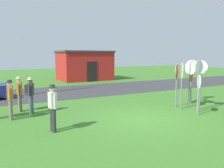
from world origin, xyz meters
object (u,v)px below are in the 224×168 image
at_px(stop_sign_center_cluster, 199,88).
at_px(stop_sign_nearest, 199,78).
at_px(person_on_left, 53,105).
at_px(person_near_signs, 30,93).
at_px(stop_sign_rear_left, 200,77).
at_px(stop_sign_low_front, 191,80).
at_px(stop_sign_rear_right, 177,77).
at_px(stop_sign_far_back, 182,77).
at_px(stop_sign_leaning_right, 190,77).
at_px(stop_sign_tallest, 191,73).
at_px(person_holding_notes, 19,92).
at_px(person_in_dark_shirt, 10,97).

bearing_deg(stop_sign_center_cluster, stop_sign_nearest, 43.37).
distance_m(person_on_left, person_near_signs, 3.16).
bearing_deg(stop_sign_nearest, stop_sign_rear_left, 32.94).
distance_m(stop_sign_low_front, person_on_left, 8.40).
xyz_separation_m(stop_sign_center_cluster, stop_sign_rear_right, (0.39, 1.82, 0.35)).
bearing_deg(stop_sign_low_front, person_on_left, -171.75).
xyz_separation_m(stop_sign_rear_right, stop_sign_far_back, (-0.18, -0.55, 0.06)).
distance_m(stop_sign_leaning_right, stop_sign_nearest, 1.17).
height_order(stop_sign_leaning_right, stop_sign_nearest, stop_sign_nearest).
bearing_deg(stop_sign_tallest, person_holding_notes, 166.00).
relative_size(stop_sign_far_back, person_near_signs, 1.39).
relative_size(stop_sign_tallest, stop_sign_rear_right, 1.08).
xyz_separation_m(stop_sign_rear_right, person_in_dark_shirt, (-8.09, 1.53, -0.62)).
height_order(stop_sign_leaning_right, stop_sign_low_front, stop_sign_leaning_right).
relative_size(stop_sign_tallest, stop_sign_center_cluster, 1.33).
relative_size(stop_sign_nearest, person_holding_notes, 1.46).
height_order(stop_sign_rear_left, person_in_dark_shirt, stop_sign_rear_left).
xyz_separation_m(stop_sign_center_cluster, person_in_dark_shirt, (-7.70, 3.36, -0.27)).
distance_m(stop_sign_low_front, stop_sign_far_back, 1.81).
bearing_deg(person_holding_notes, stop_sign_center_cluster, -33.51).
distance_m(stop_sign_rear_right, stop_sign_nearest, 1.45).
bearing_deg(stop_sign_low_front, person_in_dark_shirt, 172.44).
bearing_deg(stop_sign_rear_right, stop_sign_tallest, 18.87).
distance_m(person_in_dark_shirt, person_near_signs, 1.16).
xyz_separation_m(stop_sign_far_back, stop_sign_rear_left, (0.72, -0.56, 0.01)).
relative_size(stop_sign_rear_right, person_near_signs, 1.34).
xyz_separation_m(stop_sign_tallest, stop_sign_far_back, (-1.93, -1.15, -0.04)).
relative_size(stop_sign_low_front, stop_sign_nearest, 0.78).
bearing_deg(stop_sign_rear_left, stop_sign_nearest, -147.06).
bearing_deg(person_in_dark_shirt, stop_sign_rear_right, -10.74).
xyz_separation_m(stop_sign_rear_right, person_near_signs, (-7.15, 2.22, -0.60)).
bearing_deg(person_holding_notes, stop_sign_low_front, -16.45).
distance_m(stop_sign_nearest, person_on_left, 6.96).
xyz_separation_m(stop_sign_nearest, person_in_dark_shirt, (-8.09, 2.98, -0.71)).
relative_size(stop_sign_tallest, person_holding_notes, 1.44).
distance_m(stop_sign_center_cluster, stop_sign_rear_left, 1.25).
distance_m(stop_sign_tallest, stop_sign_rear_right, 1.85).
bearing_deg(stop_sign_low_front, stop_sign_tallest, 42.84).
relative_size(stop_sign_center_cluster, stop_sign_far_back, 0.78).
height_order(stop_sign_rear_right, person_holding_notes, stop_sign_rear_right).
distance_m(stop_sign_nearest, person_near_signs, 8.06).
distance_m(stop_sign_low_front, stop_sign_rear_left, 1.66).
xyz_separation_m(stop_sign_tallest, stop_sign_low_front, (-0.35, -0.32, -0.36)).
bearing_deg(stop_sign_low_front, person_holding_notes, 163.55).
height_order(stop_sign_tallest, stop_sign_nearest, stop_sign_nearest).
bearing_deg(person_on_left, stop_sign_rear_left, -1.34).
distance_m(stop_sign_leaning_right, stop_sign_rear_right, 0.68).
relative_size(person_on_left, person_holding_notes, 1.00).
height_order(stop_sign_far_back, person_near_signs, stop_sign_far_back).
bearing_deg(stop_sign_leaning_right, stop_sign_rear_left, -90.24).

